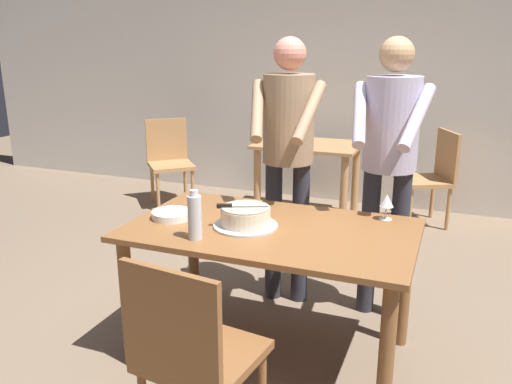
{
  "coord_description": "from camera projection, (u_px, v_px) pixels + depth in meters",
  "views": [
    {
      "loc": [
        0.87,
        -2.42,
        1.68
      ],
      "look_at": [
        -0.13,
        0.11,
        0.9
      ],
      "focal_mm": 36.51,
      "sensor_mm": 36.0,
      "label": 1
    }
  ],
  "objects": [
    {
      "name": "background_chair_2",
      "position": [
        432.0,
        174.0,
        4.89
      ],
      "size": [
        0.59,
        0.59,
        0.9
      ],
      "color": "tan",
      "rests_on": "ground_plane"
    },
    {
      "name": "back_wall",
      "position": [
        374.0,
        76.0,
        5.34
      ],
      "size": [
        10.0,
        0.12,
        2.7
      ],
      "primitive_type": "cube",
      "color": "silver",
      "rests_on": "ground_plane"
    },
    {
      "name": "ground_plane",
      "position": [
        270.0,
        352.0,
        2.94
      ],
      "size": [
        14.0,
        14.0,
        0.0
      ],
      "primitive_type": "plane",
      "color": "#7A6651"
    },
    {
      "name": "chair_near_side",
      "position": [
        192.0,
        352.0,
        2.08
      ],
      "size": [
        0.49,
        0.49,
        0.9
      ],
      "color": "brown",
      "rests_on": "ground_plane"
    },
    {
      "name": "person_standing_beside",
      "position": [
        390.0,
        149.0,
        3.08
      ],
      "size": [
        0.47,
        0.55,
        1.72
      ],
      "color": "#2D2D38",
      "rests_on": "ground_plane"
    },
    {
      "name": "cake_on_platter",
      "position": [
        246.0,
        217.0,
        2.72
      ],
      "size": [
        0.34,
        0.34,
        0.11
      ],
      "color": "silver",
      "rests_on": "main_dining_table"
    },
    {
      "name": "water_bottle",
      "position": [
        195.0,
        217.0,
        2.54
      ],
      "size": [
        0.07,
        0.07,
        0.25
      ],
      "color": "silver",
      "rests_on": "main_dining_table"
    },
    {
      "name": "wine_glass_near",
      "position": [
        387.0,
        202.0,
        2.82
      ],
      "size": [
        0.08,
        0.08,
        0.14
      ],
      "color": "silver",
      "rests_on": "main_dining_table"
    },
    {
      "name": "person_cutting_cake",
      "position": [
        288.0,
        143.0,
        3.27
      ],
      "size": [
        0.46,
        0.57,
        1.72
      ],
      "color": "#2D2D38",
      "rests_on": "ground_plane"
    },
    {
      "name": "plate_stack",
      "position": [
        172.0,
        215.0,
        2.87
      ],
      "size": [
        0.22,
        0.22,
        0.04
      ],
      "color": "white",
      "rests_on": "main_dining_table"
    },
    {
      "name": "main_dining_table",
      "position": [
        271.0,
        247.0,
        2.76
      ],
      "size": [
        1.49,
        0.89,
        0.75
      ],
      "color": "brown",
      "rests_on": "ground_plane"
    },
    {
      "name": "cake_knife",
      "position": [
        232.0,
        206.0,
        2.7
      ],
      "size": [
        0.26,
        0.13,
        0.02
      ],
      "color": "silver",
      "rests_on": "cake_on_platter"
    },
    {
      "name": "background_chair_1",
      "position": [
        170.0,
        158.0,
        5.55
      ],
      "size": [
        0.62,
        0.62,
        0.9
      ],
      "color": "tan",
      "rests_on": "ground_plane"
    },
    {
      "name": "background_table",
      "position": [
        308.0,
        160.0,
        5.1
      ],
      "size": [
        1.0,
        0.7,
        0.74
      ],
      "color": "tan",
      "rests_on": "ground_plane"
    }
  ]
}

